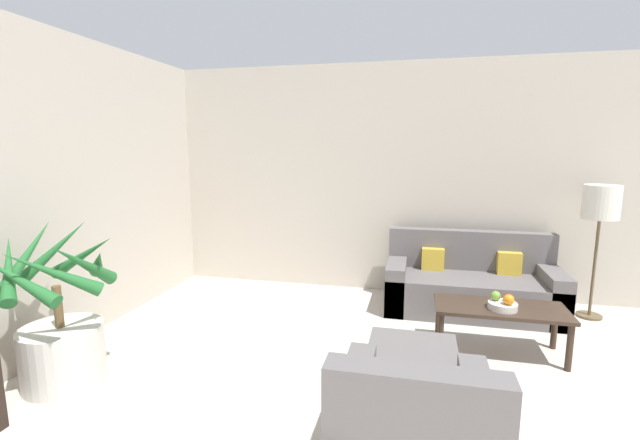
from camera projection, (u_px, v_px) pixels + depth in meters
The scene contains 11 objects.
wall_back at pixel (470, 181), 4.87m from camera, with size 8.64×0.06×2.70m.
potted_palm at pixel (61, 331), 3.12m from camera, with size 0.87×0.87×1.21m.
sofa_loveseat at pixel (470, 286), 4.56m from camera, with size 1.75×0.77×0.83m.
floor_lamp at pixel (601, 208), 4.23m from camera, with size 0.34×0.34×1.37m.
coffee_table at pixel (500, 313), 3.59m from camera, with size 1.06×0.48×0.41m.
fruit_bowl at pixel (503, 306), 3.51m from camera, with size 0.23×0.23×0.06m.
apple_red at pixel (508, 297), 3.53m from camera, with size 0.07×0.07×0.07m.
apple_green at pixel (496, 296), 3.55m from camera, with size 0.08×0.08×0.08m.
orange_fruit at pixel (509, 300), 3.45m from camera, with size 0.09×0.09×0.09m.
armchair at pixel (414, 434), 2.22m from camera, with size 0.81×0.86×0.78m.
ottoman at pixel (412, 367), 3.06m from camera, with size 0.62×0.50×0.35m.
Camera 1 is at (-0.57, 1.23, 1.72)m, focal length 24.00 mm.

